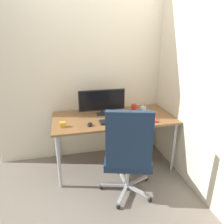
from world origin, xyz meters
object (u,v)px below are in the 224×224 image
office_chair (128,153)px  mouse (90,124)px  monitor (102,101)px  keyboard (116,121)px  pen_holder (143,110)px  coffee_mug (134,107)px  desk_clamp_accessory (63,125)px  notebook (151,120)px

office_chair → mouse: 0.60m
monitor → keyboard: 0.38m
pen_holder → coffee_mug: (-0.08, 0.16, -0.01)m
office_chair → coffee_mug: bearing=67.9°
desk_clamp_accessory → mouse: bearing=-7.8°
keyboard → desk_clamp_accessory: (-0.65, -0.00, 0.02)m
pen_holder → desk_clamp_accessory: size_ratio=2.66×
monitor → notebook: monitor is taller
keyboard → mouse: size_ratio=4.44×
keyboard → mouse: bearing=-171.8°
mouse → desk_clamp_accessory: bearing=-168.5°
mouse → monitor: bearing=78.1°
mouse → desk_clamp_accessory: desk_clamp_accessory is taller
mouse → coffee_mug: bearing=49.9°
monitor → keyboard: monitor is taller
notebook → pen_holder: bearing=101.7°
monitor → desk_clamp_accessory: size_ratio=10.10×
monitor → keyboard: (0.11, -0.32, -0.18)m
monitor → pen_holder: monitor is taller
office_chair → pen_holder: size_ratio=6.52×
mouse → notebook: 0.79m
monitor → mouse: size_ratio=6.85×
desk_clamp_accessory → coffee_mug: bearing=20.0°
pen_holder → monitor: bearing=168.1°
notebook → coffee_mug: size_ratio=1.42×
monitor → pen_holder: bearing=-11.9°
pen_holder → notebook: pen_holder is taller
pen_holder → desk_clamp_accessory: 1.11m
coffee_mug → desk_clamp_accessory: coffee_mug is taller
coffee_mug → desk_clamp_accessory: bearing=-160.0°
office_chair → monitor: office_chair is taller
office_chair → pen_holder: office_chair is taller
office_chair → mouse: size_ratio=11.75×
keyboard → pen_holder: size_ratio=2.46×
keyboard → pen_holder: 0.49m
coffee_mug → monitor: bearing=-174.4°
pen_holder → notebook: size_ratio=1.11×
mouse → coffee_mug: size_ratio=0.87×
monitor → mouse: monitor is taller
mouse → desk_clamp_accessory: 0.32m
coffee_mug → pen_holder: bearing=-64.2°
monitor → notebook: size_ratio=4.20×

